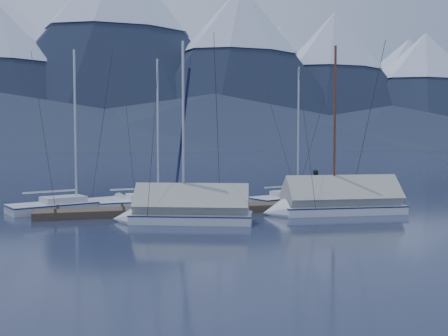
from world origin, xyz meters
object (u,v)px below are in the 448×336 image
(sailboat_covered_near, at_px, (331,204))
(sailboat_covered_far, at_px, (181,213))
(sailboat_open_left, at_px, (85,206))
(sailboat_open_right, at_px, (303,199))
(person, at_px, (316,185))
(sailboat_open_mid, at_px, (167,203))

(sailboat_covered_near, height_order, sailboat_covered_far, sailboat_covered_near)
(sailboat_open_left, relative_size, sailboat_open_right, 1.05)
(sailboat_open_left, relative_size, person, 5.40)
(sailboat_open_mid, distance_m, person, 8.24)
(sailboat_covered_near, bearing_deg, sailboat_covered_far, -175.18)
(sailboat_covered_near, distance_m, person, 2.53)
(sailboat_open_mid, height_order, sailboat_open_right, sailboat_open_mid)
(sailboat_open_right, height_order, sailboat_covered_far, sailboat_open_right)
(sailboat_open_left, bearing_deg, sailboat_covered_near, -22.86)
(sailboat_covered_near, bearing_deg, person, 80.94)
(sailboat_open_right, relative_size, person, 5.15)
(sailboat_open_right, xyz_separation_m, sailboat_covered_near, (-0.73, -4.80, 0.30))
(sailboat_open_mid, distance_m, sailboat_covered_near, 8.90)
(sailboat_covered_near, bearing_deg, sailboat_open_right, 81.39)
(sailboat_open_mid, bearing_deg, sailboat_open_right, -1.28)
(sailboat_open_right, height_order, sailboat_covered_near, sailboat_covered_near)
(sailboat_open_mid, xyz_separation_m, person, (7.75, -2.59, 1.02))
(sailboat_open_mid, height_order, sailboat_covered_near, sailboat_covered_near)
(sailboat_open_mid, relative_size, sailboat_covered_far, 1.02)
(sailboat_open_right, bearing_deg, sailboat_open_mid, 178.72)
(sailboat_covered_far, relative_size, person, 5.12)
(sailboat_open_left, distance_m, sailboat_open_right, 12.39)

